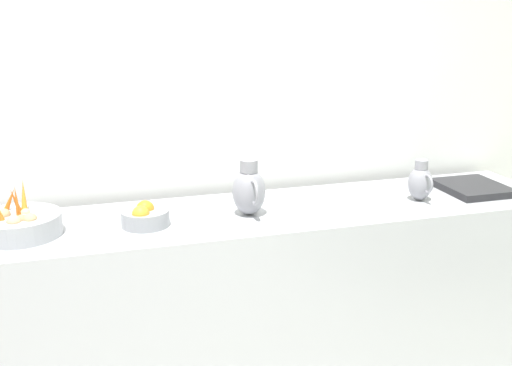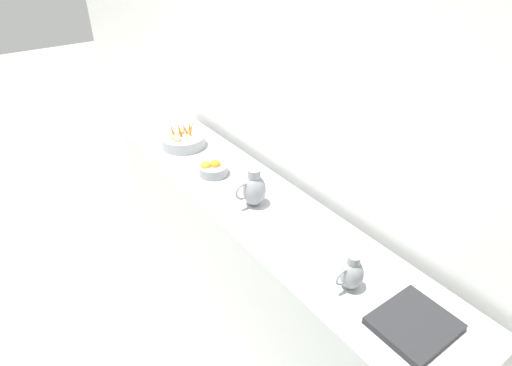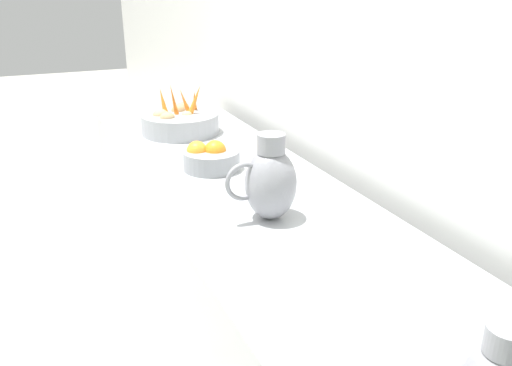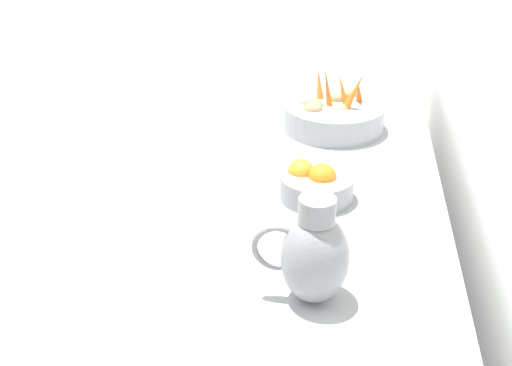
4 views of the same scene
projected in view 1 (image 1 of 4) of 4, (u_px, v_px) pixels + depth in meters
tile_wall_left at (319, 70)px, 3.26m from camera, size 0.10×9.68×3.00m
prep_counter at (249, 303)px, 3.02m from camera, size 0.63×3.02×0.92m
vegetable_colander at (18, 224)px, 2.59m from camera, size 0.34×0.34×0.22m
orange_bowl at (145, 216)px, 2.70m from camera, size 0.21×0.21×0.11m
metal_pitcher_tall at (249, 190)px, 2.83m from camera, size 0.21×0.15×0.25m
metal_pitcher_short at (420, 182)px, 3.04m from camera, size 0.17×0.12×0.20m
counter_sink_basin at (473, 188)px, 3.20m from camera, size 0.34×0.30×0.04m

